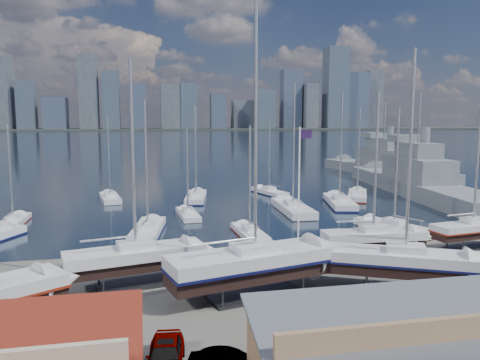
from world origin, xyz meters
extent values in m
plane|color=#605E59|center=(0.00, -10.00, 0.00)|extent=(1400.00, 1400.00, 0.00)
cube|color=#1B273F|center=(0.00, 300.00, -0.15)|extent=(1400.00, 600.00, 0.40)
cube|color=#2D332D|center=(0.00, 560.00, 1.10)|extent=(1400.00, 80.00, 2.20)
cube|color=#595E66|center=(-168.55, 559.47, 44.11)|extent=(22.49, 24.47, 83.83)
cube|color=#3D4756|center=(-141.97, 552.31, 30.18)|extent=(19.55, 21.83, 55.97)
cube|color=#475166|center=(-111.19, 558.58, 20.77)|extent=(26.03, 30.49, 37.14)
cube|color=#595E66|center=(-70.96, 546.95, 46.02)|extent=(21.60, 16.58, 87.63)
cube|color=#3D4756|center=(-45.38, 548.38, 36.00)|extent=(19.42, 28.42, 67.60)
cube|color=#475166|center=(-15.00, 551.59, 29.25)|extent=(20.24, 23.80, 54.09)
cube|color=#595E66|center=(25.78, 548.33, 29.20)|extent=(24.62, 19.72, 54.00)
cube|color=#3D4756|center=(47.64, 546.55, 30.18)|extent=(20.75, 17.93, 55.97)
cube|color=#475166|center=(84.09, 544.87, 23.71)|extent=(18.36, 16.25, 43.03)
cube|color=#595E66|center=(120.24, 563.78, 20.05)|extent=(28.49, 22.03, 35.69)
cube|color=#3D4756|center=(145.71, 546.00, 26.75)|extent=(23.34, 17.87, 49.11)
cube|color=#475166|center=(184.98, 560.84, 40.18)|extent=(25.35, 19.79, 75.95)
cube|color=#595E66|center=(208.39, 554.33, 31.04)|extent=(17.00, 27.45, 57.67)
cube|color=#3D4756|center=(245.53, 554.25, 55.22)|extent=(29.28, 24.05, 106.04)
cube|color=#475166|center=(277.54, 563.71, 39.40)|extent=(30.82, 28.37, 74.41)
cube|color=#595E66|center=(307.39, 565.54, 40.94)|extent=(21.74, 17.03, 77.48)
cube|color=#595E65|center=(0.00, -26.00, 3.54)|extent=(12.60, 8.40, 1.27)
cube|color=#2D2D33|center=(-11.14, -8.11, 0.08)|extent=(5.92, 3.69, 0.16)
cube|color=black|center=(-11.14, -8.11, 1.60)|extent=(10.26, 4.57, 0.80)
cube|color=silver|center=(-11.14, -8.11, 2.40)|extent=(10.35, 4.98, 0.80)
cube|color=silver|center=(-11.14, -8.11, 3.05)|extent=(2.81, 2.20, 0.50)
cylinder|color=#B2B2B7|center=(-11.14, -8.11, 9.53)|extent=(0.22, 0.22, 13.47)
cube|color=#2D2D33|center=(-3.11, -11.73, 0.08)|extent=(7.24, 4.61, 0.16)
cube|color=black|center=(-3.11, -11.73, 1.69)|extent=(12.51, 5.78, 0.97)
cube|color=silver|center=(-3.11, -11.73, 2.66)|extent=(12.63, 6.28, 0.97)
cube|color=#0C103F|center=(-3.11, -11.73, 2.21)|extent=(12.76, 6.34, 0.19)
cube|color=silver|center=(-3.11, -11.73, 3.40)|extent=(3.45, 2.73, 0.50)
cylinder|color=#B2B2B7|center=(-3.11, -11.73, 11.36)|extent=(0.22, 0.22, 16.43)
cube|color=#2D2D33|center=(8.71, -5.95, 0.08)|extent=(4.89, 2.48, 0.16)
cube|color=black|center=(8.71, -5.95, 1.55)|extent=(8.78, 2.61, 0.69)
cube|color=silver|center=(8.71, -5.95, 2.24)|extent=(8.80, 2.97, 0.69)
cube|color=silver|center=(8.71, -5.95, 2.84)|extent=(2.25, 1.59, 0.50)
cylinder|color=#B2B2B7|center=(8.71, -5.95, 8.43)|extent=(0.22, 0.22, 11.69)
cube|color=#2D2D33|center=(7.38, -13.13, 0.08)|extent=(6.22, 4.85, 0.16)
cube|color=black|center=(7.38, -13.13, 1.61)|extent=(10.29, 6.79, 0.82)
cube|color=silver|center=(7.38, -13.13, 2.43)|extent=(10.48, 7.17, 0.82)
cube|color=#0C103F|center=(7.38, -13.13, 2.06)|extent=(10.59, 7.24, 0.16)
cube|color=silver|center=(7.38, -13.13, 3.10)|extent=(3.07, 2.69, 0.50)
cylinder|color=#B2B2B7|center=(7.38, -13.13, 9.79)|extent=(0.22, 0.22, 13.88)
cube|color=#2D2D33|center=(19.46, -4.70, 0.08)|extent=(4.82, 2.73, 0.16)
cube|color=black|center=(19.46, -4.70, 1.53)|extent=(8.50, 3.15, 0.66)
cube|color=silver|center=(19.46, -4.70, 2.20)|extent=(8.55, 3.49, 0.66)
cube|color=maroon|center=(19.46, -4.70, 1.89)|extent=(8.64, 3.53, 0.13)
cube|color=silver|center=(19.46, -4.70, 2.78)|extent=(2.25, 1.68, 0.50)
cylinder|color=#B2B2B7|center=(19.46, -4.70, 8.13)|extent=(0.22, 0.22, 11.21)
cube|color=black|center=(-25.17, 14.86, -0.21)|extent=(1.91, 7.99, 0.64)
cube|color=silver|center=(-25.17, 14.86, 0.43)|extent=(2.25, 7.99, 0.64)
cube|color=maroon|center=(-25.17, 14.86, 0.14)|extent=(2.27, 8.07, 0.13)
cube|color=silver|center=(-25.17, 14.86, 1.00)|extent=(1.34, 2.00, 0.50)
cylinder|color=#B2B2B7|center=(-25.17, 14.86, 6.14)|extent=(0.22, 0.22, 10.78)
cube|color=black|center=(-15.36, 29.73, -0.23)|extent=(3.43, 8.99, 0.70)
cube|color=silver|center=(-15.36, 29.73, 0.47)|extent=(3.80, 9.05, 0.70)
cube|color=silver|center=(-15.36, 29.73, 1.07)|extent=(1.80, 2.40, 0.50)
cylinder|color=#B2B2B7|center=(-15.36, 29.73, 6.74)|extent=(0.22, 0.22, 11.85)
cube|color=black|center=(-10.12, 7.37, -0.26)|extent=(3.83, 9.99, 0.78)
cube|color=silver|center=(-10.12, 7.37, 0.52)|extent=(4.23, 10.05, 0.78)
cube|color=#0C103F|center=(-10.12, 7.37, 0.16)|extent=(4.27, 10.15, 0.16)
cube|color=silver|center=(-10.12, 7.37, 1.16)|extent=(2.00, 2.66, 0.50)
cylinder|color=#B2B2B7|center=(-10.12, 7.37, 7.49)|extent=(0.22, 0.22, 13.16)
cube|color=black|center=(-5.12, 15.22, -0.19)|extent=(2.25, 7.66, 0.61)
cube|color=silver|center=(-5.12, 15.22, 0.41)|extent=(2.56, 7.68, 0.61)
cube|color=silver|center=(-5.12, 15.22, 0.97)|extent=(1.38, 1.96, 0.50)
cylinder|color=#B2B2B7|center=(-5.12, 15.22, 5.82)|extent=(0.22, 0.22, 10.22)
cube|color=black|center=(-2.74, 27.45, -0.26)|extent=(4.06, 10.10, 0.79)
cube|color=silver|center=(-2.74, 27.45, 0.52)|extent=(4.47, 10.18, 0.79)
cube|color=#0C103F|center=(-2.74, 27.45, 0.16)|extent=(4.51, 10.28, 0.16)
cube|color=silver|center=(-2.74, 27.45, 1.17)|extent=(2.07, 2.72, 0.50)
cylinder|color=#B2B2B7|center=(-2.74, 27.45, 7.56)|extent=(0.22, 0.22, 13.29)
cube|color=black|center=(0.18, 4.19, -0.20)|extent=(2.24, 8.01, 0.63)
cube|color=silver|center=(0.18, 4.19, 0.43)|extent=(2.57, 8.02, 0.63)
cube|color=maroon|center=(0.18, 4.19, 0.14)|extent=(2.60, 8.10, 0.13)
cube|color=silver|center=(0.18, 4.19, 1.00)|extent=(1.42, 2.04, 0.50)
cylinder|color=#B2B2B7|center=(0.18, 4.19, 6.10)|extent=(0.22, 0.22, 10.71)
cube|color=black|center=(8.62, 15.59, -0.32)|extent=(3.35, 11.73, 0.93)
cube|color=silver|center=(8.62, 15.59, 0.61)|extent=(3.84, 11.75, 0.93)
cube|color=silver|center=(8.62, 15.59, 1.32)|extent=(2.10, 3.00, 0.50)
cylinder|color=#B2B2B7|center=(8.62, 15.59, 8.90)|extent=(0.22, 0.22, 15.66)
cube|color=black|center=(9.56, 30.75, -0.22)|extent=(4.26, 8.77, 0.68)
cube|color=silver|center=(9.56, 30.75, 0.46)|extent=(4.60, 8.86, 0.68)
cube|color=#0C103F|center=(9.56, 30.75, 0.15)|extent=(4.65, 8.95, 0.14)
cube|color=silver|center=(9.56, 30.75, 1.05)|extent=(1.96, 2.44, 0.50)
cylinder|color=#B2B2B7|center=(9.56, 30.75, 6.56)|extent=(0.22, 0.22, 11.52)
cube|color=black|center=(16.08, 3.28, -0.25)|extent=(5.58, 9.47, 0.75)
cube|color=silver|center=(16.08, 3.28, 0.50)|extent=(5.94, 9.62, 0.75)
cube|color=silver|center=(16.08, 3.28, 1.12)|extent=(2.33, 2.75, 0.50)
cylinder|color=#B2B2B7|center=(16.08, 3.28, 7.16)|extent=(0.22, 0.22, 12.59)
cube|color=black|center=(16.62, 18.92, -0.30)|extent=(5.07, 11.26, 0.88)
cube|color=silver|center=(16.62, 18.92, 0.58)|extent=(5.51, 11.36, 0.88)
cube|color=#0C103F|center=(16.62, 18.92, 0.17)|extent=(5.57, 11.48, 0.18)
cube|color=silver|center=(16.62, 18.92, 1.26)|extent=(2.42, 3.09, 0.50)
cylinder|color=#B2B2B7|center=(16.62, 18.92, 8.41)|extent=(0.22, 0.22, 14.78)
cube|color=black|center=(21.88, 24.17, -0.26)|extent=(6.36, 9.64, 0.77)
cube|color=silver|center=(21.88, 24.17, 0.51)|extent=(6.73, 9.82, 0.77)
cube|color=maroon|center=(21.88, 24.17, 0.16)|extent=(6.79, 9.92, 0.15)
cube|color=silver|center=(21.88, 24.17, 1.15)|extent=(2.53, 2.88, 0.50)
cylinder|color=#B2B2B7|center=(21.88, 24.17, 7.40)|extent=(0.22, 0.22, 13.01)
cube|color=slate|center=(33.18, 26.16, 0.45)|extent=(12.60, 44.67, 3.97)
cube|color=slate|center=(33.18, 26.16, 4.23)|extent=(7.56, 16.04, 3.60)
cube|color=slate|center=(33.18, 26.16, 7.23)|extent=(5.32, 9.29, 2.40)
cube|color=slate|center=(33.74, 30.53, 8.93)|extent=(5.46, 5.00, 1.20)
cylinder|color=#B2B2B7|center=(33.18, 26.16, 12.43)|extent=(0.30, 0.30, 8.00)
cube|color=slate|center=(40.98, 51.23, 0.41)|extent=(11.17, 40.63, 3.61)
cube|color=slate|center=(40.98, 51.23, 4.02)|extent=(6.78, 14.57, 3.60)
cube|color=slate|center=(40.98, 51.23, 7.02)|extent=(4.79, 8.43, 2.40)
cube|color=slate|center=(40.50, 55.21, 8.72)|extent=(4.94, 4.52, 1.20)
cylinder|color=#B2B2B7|center=(40.98, 51.23, 12.22)|extent=(0.30, 0.30, 8.00)
imported|color=gray|center=(-9.64, -20.32, 0.75)|extent=(2.28, 4.56, 1.49)
imported|color=gray|center=(-2.79, -18.09, 0.65)|extent=(2.89, 4.96, 1.30)
cylinder|color=white|center=(1.29, -7.84, 5.74)|extent=(0.12, 0.12, 11.48)
cube|color=#23123A|center=(1.77, -7.84, 10.91)|extent=(0.96, 0.05, 0.67)
camera|label=1|loc=(-10.49, -41.84, 11.94)|focal=35.00mm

